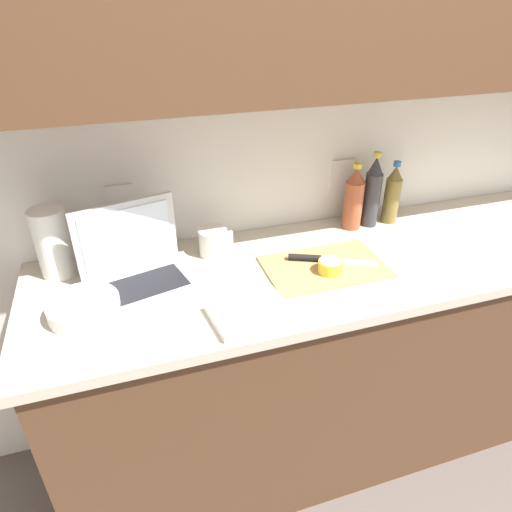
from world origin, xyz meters
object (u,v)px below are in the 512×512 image
(lemon_half_cut, at_px, (330,266))
(bowl_white, at_px, (84,308))
(bottle_green_soda, at_px, (392,195))
(laptop, at_px, (137,267))
(knife, at_px, (317,259))
(cutting_board, at_px, (325,267))
(bottle_water_clear, at_px, (354,199))
(measuring_cup, at_px, (213,242))
(bottle_oil_tall, at_px, (372,193))
(paper_towel_roll, at_px, (53,243))

(lemon_half_cut, bearing_deg, bowl_white, 178.49)
(bottle_green_soda, bearing_deg, bowl_white, -167.33)
(laptop, height_order, lemon_half_cut, laptop)
(knife, distance_m, bowl_white, 0.74)
(cutting_board, relative_size, bottle_water_clear, 1.55)
(laptop, relative_size, measuring_cup, 3.01)
(bottle_oil_tall, relative_size, paper_towel_roll, 1.28)
(cutting_board, distance_m, bottle_water_clear, 0.35)
(bottle_oil_tall, xyz_separation_m, bowl_white, (-1.05, -0.26, -0.11))
(bottle_water_clear, distance_m, measuring_cup, 0.56)
(cutting_board, relative_size, paper_towel_roll, 1.75)
(knife, relative_size, lemon_half_cut, 3.59)
(bottle_green_soda, bearing_deg, bottle_water_clear, -180.00)
(cutting_board, distance_m, bottle_oil_tall, 0.40)
(laptop, height_order, knife, laptop)
(knife, height_order, measuring_cup, measuring_cup)
(knife, xyz_separation_m, measuring_cup, (-0.31, 0.17, 0.03))
(bottle_water_clear, distance_m, bowl_white, 1.02)
(measuring_cup, height_order, paper_towel_roll, paper_towel_roll)
(lemon_half_cut, distance_m, paper_towel_roll, 0.88)
(laptop, bearing_deg, knife, -19.58)
(bottle_oil_tall, bearing_deg, bottle_water_clear, -180.00)
(bottle_green_soda, xyz_separation_m, measuring_cup, (-0.72, -0.04, -0.07))
(laptop, bearing_deg, cutting_board, -22.76)
(bottle_green_soda, relative_size, bowl_white, 1.23)
(knife, distance_m, paper_towel_roll, 0.85)
(bottle_green_soda, distance_m, bottle_water_clear, 0.17)
(knife, height_order, lemon_half_cut, lemon_half_cut)
(bottle_green_soda, xyz_separation_m, bottle_water_clear, (-0.17, -0.00, 0.01))
(bottle_oil_tall, height_order, bottle_water_clear, bottle_oil_tall)
(paper_towel_roll, bearing_deg, bottle_oil_tall, 0.24)
(bowl_white, bearing_deg, laptop, 34.43)
(cutting_board, relative_size, bottle_green_soda, 1.61)
(measuring_cup, bearing_deg, cutting_board, -31.76)
(knife, bearing_deg, lemon_half_cut, -55.35)
(bowl_white, bearing_deg, paper_towel_roll, 106.63)
(measuring_cup, distance_m, bowl_white, 0.48)
(cutting_board, xyz_separation_m, knife, (-0.01, 0.03, 0.01))
(knife, bearing_deg, bottle_water_clear, 64.81)
(bottle_green_soda, bearing_deg, laptop, -171.56)
(cutting_board, bearing_deg, knife, 111.62)
(cutting_board, distance_m, knife, 0.04)
(laptop, bearing_deg, bowl_white, -159.40)
(bowl_white, bearing_deg, knife, 4.11)
(knife, relative_size, bottle_oil_tall, 0.97)
(bottle_green_soda, bearing_deg, paper_towel_roll, -179.78)
(bowl_white, xyz_separation_m, paper_towel_roll, (-0.08, 0.25, 0.09))
(knife, xyz_separation_m, lemon_half_cut, (0.01, -0.07, 0.01))
(bottle_oil_tall, relative_size, measuring_cup, 2.41)
(laptop, distance_m, measuring_cup, 0.29)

